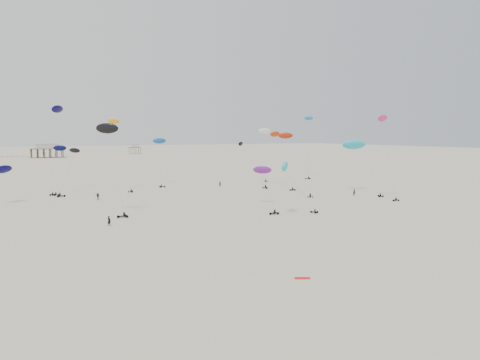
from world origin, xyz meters
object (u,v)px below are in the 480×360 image
pavilion_main (47,152)px  pavilion_small (135,150)px  rig_0 (265,148)px  rig_4 (57,118)px  spectator_0 (109,226)px  rig_9 (279,146)px

pavilion_main → pavilion_small: 76.16m
pavilion_small → rig_0: rig_0 is taller
pavilion_small → rig_0: bearing=-96.6°
pavilion_small → rig_4: 248.48m
pavilion_small → rig_4: (-87.93, -231.72, 17.71)m
spectator_0 → pavilion_main: bearing=-45.5°
pavilion_small → rig_9: bearing=-96.1°
rig_4 → rig_9: bearing=113.3°
pavilion_small → spectator_0: 305.54m
pavilion_main → rig_0: size_ratio=1.09×
rig_4 → spectator_0: rig_4 is taller
rig_9 → rig_4: bearing=57.6°
rig_0 → spectator_0: (-58.49, -41.78, -12.13)m
pavilion_main → rig_9: 230.84m
rig_9 → pavilion_small: bearing=-16.1°
pavilion_small → rig_4: bearing=-110.8°
rig_0 → rig_4: size_ratio=0.73×
rig_9 → spectator_0: 71.14m
rig_4 → rig_0: bearing=117.7°
spectator_0 → rig_9: bearing=-100.7°
pavilion_small → spectator_0: (-87.36, -292.76, -3.49)m
pavilion_main → rig_0: 224.91m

